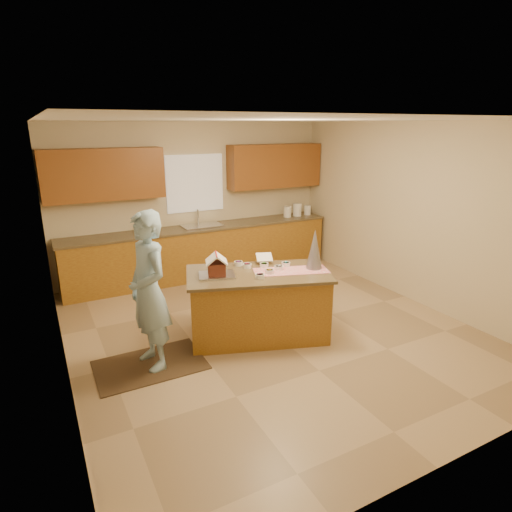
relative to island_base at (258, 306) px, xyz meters
name	(u,v)px	position (x,y,z in m)	size (l,w,h in m)	color
floor	(269,330)	(0.21, 0.06, -0.42)	(5.50, 5.50, 0.00)	tan
ceiling	(272,120)	(0.21, 0.06, 2.28)	(5.50, 5.50, 0.00)	silver
wall_back	(195,200)	(0.21, 2.81, 0.93)	(5.50, 5.50, 0.00)	beige
wall_front	(462,315)	(0.21, -2.69, 0.93)	(5.50, 5.50, 0.00)	beige
wall_left	(52,261)	(-2.29, 0.06, 0.93)	(5.50, 5.50, 0.00)	beige
wall_right	(413,214)	(2.71, 0.06, 0.93)	(5.50, 5.50, 0.00)	beige
stone_accent	(63,297)	(-2.27, -0.74, 0.83)	(2.50, 2.50, 0.00)	gray
window_curtain	(195,183)	(0.21, 2.78, 1.23)	(1.05, 0.03, 1.00)	white
back_counter_base	(203,252)	(0.21, 2.51, 0.02)	(4.80, 0.60, 0.88)	#A17321
back_counter_top	(202,228)	(0.21, 2.51, 0.48)	(4.85, 0.63, 0.04)	brown
upper_cabinet_left	(104,174)	(-1.34, 2.63, 1.48)	(1.85, 0.35, 0.80)	brown
upper_cabinet_right	(275,166)	(1.76, 2.63, 1.48)	(1.85, 0.35, 0.80)	brown
sink	(202,228)	(0.21, 2.51, 0.47)	(0.70, 0.45, 0.12)	silver
faucet	(198,217)	(0.21, 2.69, 0.64)	(0.03, 0.03, 0.28)	silver
island_base	(258,306)	(0.00, 0.00, 0.00)	(1.70, 0.85, 0.83)	#A17321
island_top	(258,274)	(0.00, 0.00, 0.43)	(1.78, 0.93, 0.04)	brown
table_runner	(291,271)	(0.40, -0.14, 0.46)	(0.94, 0.34, 0.01)	red
baking_tray	(217,275)	(-0.51, 0.12, 0.47)	(0.43, 0.32, 0.02)	silver
cookbook	(264,257)	(0.25, 0.29, 0.54)	(0.21, 0.02, 0.17)	white
tinsel_tree	(315,249)	(0.71, -0.19, 0.71)	(0.21, 0.21, 0.52)	silver
rug	(150,365)	(-1.44, -0.08, -0.41)	(1.21, 0.79, 0.01)	black
boy	(149,291)	(-1.39, -0.08, 0.49)	(0.65, 0.43, 1.79)	#A1CBE4
canister_a	(287,212)	(1.99, 2.51, 0.61)	(0.15, 0.15, 0.21)	white
canister_b	(297,210)	(2.22, 2.51, 0.63)	(0.17, 0.17, 0.25)	white
canister_c	(307,210)	(2.46, 2.51, 0.60)	(0.13, 0.13, 0.19)	white
paper_towel	(145,226)	(-0.78, 2.51, 0.62)	(0.10, 0.10, 0.23)	white
gingerbread_house	(217,267)	(-0.51, 0.12, 0.58)	(0.33, 0.33, 0.27)	maroon
candy_bowls	(263,268)	(0.12, 0.07, 0.48)	(0.65, 0.68, 0.05)	#D12550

